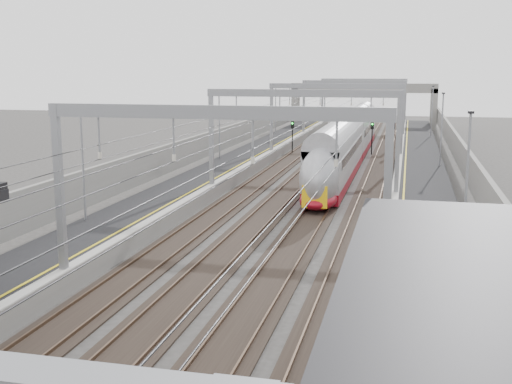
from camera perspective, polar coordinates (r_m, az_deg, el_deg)
The scene contains 11 objects.
platform_left at distance 48.34m, azimuth -4.80°, elevation 0.80°, with size 4.00×120.00×1.00m, color black.
platform_right at distance 46.00m, azimuth 14.50°, elevation -0.02°, with size 4.00×120.00×1.00m, color black.
tracks at distance 46.58m, azimuth 4.60°, elevation -0.14°, with size 11.40×140.00×0.20m.
overhead_line at distance 52.36m, azimuth 5.82°, elevation 7.76°, with size 13.00×140.00×6.60m.
overbridge at distance 100.52m, azimuth 9.52°, elevation 8.61°, with size 22.00×2.20×6.90m.
wall_left at distance 49.24m, azimuth -8.37°, elevation 2.20°, with size 0.30×120.00×3.20m, color gray.
wall_right at distance 46.00m, azimuth 18.55°, elevation 1.15°, with size 0.30×120.00×3.20m, color gray.
train at distance 60.01m, azimuth 8.13°, elevation 4.07°, with size 2.49×45.44×3.95m.
signal_green at distance 69.29m, azimuth 3.26°, elevation 5.43°, with size 0.32×0.32×3.48m.
signal_red_near at distance 69.32m, azimuth 10.29°, elevation 5.28°, with size 0.32×0.32×3.48m.
signal_red_far at distance 69.49m, azimuth 12.12°, elevation 5.22°, with size 0.32×0.32×3.48m.
Camera 1 is at (6.90, -0.22, 8.83)m, focal length 45.00 mm.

